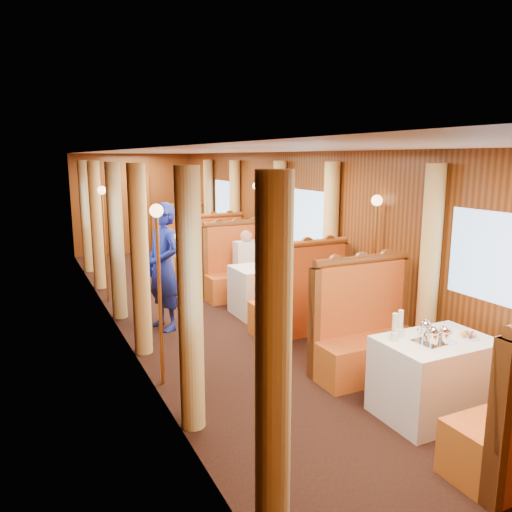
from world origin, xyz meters
TOP-DOWN VIEW (x-y plane):
  - floor at (0.00, 0.00)m, footprint 3.00×12.00m
  - ceiling at (0.00, 0.00)m, footprint 3.00×12.00m
  - wall_far at (0.00, 6.00)m, footprint 3.00×0.01m
  - wall_left at (-1.50, 0.00)m, footprint 0.01×12.00m
  - wall_right at (1.50, 0.00)m, footprint 0.01×12.00m
  - doorway_far at (0.00, 5.97)m, footprint 0.80×0.04m
  - table_near at (0.75, -3.50)m, footprint 1.05×0.72m
  - banquette_near_aft at (0.75, -2.49)m, footprint 1.30×0.55m
  - table_mid at (0.75, 0.00)m, footprint 1.05×0.72m
  - banquette_mid_fwd at (0.75, -1.01)m, footprint 1.30×0.55m
  - banquette_mid_aft at (0.75, 1.01)m, footprint 1.30×0.55m
  - table_far at (0.75, 3.50)m, footprint 1.05×0.72m
  - banquette_far_fwd at (0.75, 2.49)m, footprint 1.30×0.55m
  - banquette_far_aft at (0.75, 4.51)m, footprint 1.30×0.55m
  - tea_tray at (0.66, -3.54)m, footprint 0.36×0.28m
  - teapot_left at (0.59, -3.60)m, footprint 0.19×0.16m
  - teapot_right at (0.72, -3.61)m, footprint 0.16×0.12m
  - teapot_back at (0.67, -3.43)m, footprint 0.18×0.15m
  - fruit_plate at (1.04, -3.60)m, footprint 0.21×0.21m
  - cup_inboard at (0.36, -3.36)m, footprint 0.08×0.08m
  - cup_outboard at (0.47, -3.30)m, footprint 0.08×0.08m
  - rose_vase_mid at (0.74, -0.03)m, footprint 0.06×0.06m
  - rose_vase_far at (0.73, 3.53)m, footprint 0.06×0.06m
  - window_left_near at (-1.49, -3.50)m, footprint 0.01×1.20m
  - curtain_left_near_a at (-1.38, -4.28)m, footprint 0.22×0.22m
  - curtain_left_near_b at (-1.38, -2.72)m, footprint 0.22×0.22m
  - window_right_near at (1.49, -3.50)m, footprint 0.01×1.20m
  - curtain_right_near_b at (1.38, -2.72)m, footprint 0.22×0.22m
  - window_left_mid at (-1.49, 0.00)m, footprint 0.01×1.20m
  - curtain_left_mid_a at (-1.38, -0.78)m, footprint 0.22×0.22m
  - curtain_left_mid_b at (-1.38, 0.78)m, footprint 0.22×0.22m
  - window_right_mid at (1.49, 0.00)m, footprint 0.01×1.20m
  - curtain_right_mid_a at (1.38, -0.78)m, footprint 0.22×0.22m
  - curtain_right_mid_b at (1.38, 0.78)m, footprint 0.22×0.22m
  - window_left_far at (-1.49, 3.50)m, footprint 0.01×1.20m
  - curtain_left_far_a at (-1.38, 2.72)m, footprint 0.22×0.22m
  - curtain_left_far_b at (-1.38, 4.28)m, footprint 0.22×0.22m
  - window_right_far at (1.49, 3.50)m, footprint 0.01×1.20m
  - curtain_right_far_a at (1.38, 2.72)m, footprint 0.22×0.22m
  - curtain_right_far_b at (1.38, 4.28)m, footprint 0.22×0.22m
  - sconce_left_fore at (-1.40, -1.75)m, footprint 0.14×0.14m
  - sconce_right_fore at (1.40, -1.75)m, footprint 0.14×0.14m
  - sconce_left_aft at (-1.40, 1.75)m, footprint 0.14×0.14m
  - sconce_right_aft at (1.40, 1.75)m, footprint 0.14×0.14m
  - steward at (-0.89, -0.02)m, footprint 0.61×0.75m
  - passenger at (0.75, 0.75)m, footprint 0.40×0.44m

SIDE VIEW (x-z plane):
  - floor at x=0.00m, z-range -0.01..0.01m
  - table_near at x=0.75m, z-range 0.00..0.75m
  - table_mid at x=0.75m, z-range 0.00..0.75m
  - table_far at x=0.75m, z-range 0.00..0.75m
  - banquette_near_aft at x=0.75m, z-range -0.25..1.09m
  - banquette_mid_fwd at x=0.75m, z-range -0.25..1.09m
  - banquette_mid_aft at x=0.75m, z-range -0.25..1.09m
  - banquette_far_fwd at x=0.75m, z-range -0.25..1.09m
  - banquette_far_aft at x=0.75m, z-range -0.25..1.09m
  - passenger at x=0.75m, z-range 0.36..1.12m
  - tea_tray at x=0.66m, z-range 0.75..0.76m
  - fruit_plate at x=1.04m, z-range 0.74..0.80m
  - teapot_right at x=0.72m, z-range 0.75..0.88m
  - teapot_back at x=0.67m, z-range 0.75..0.88m
  - teapot_left at x=0.59m, z-range 0.75..0.89m
  - cup_inboard at x=0.36m, z-range 0.72..0.99m
  - cup_outboard at x=0.47m, z-range 0.72..0.99m
  - steward at x=-0.89m, z-range 0.00..1.80m
  - rose_vase_mid at x=0.74m, z-range 0.75..1.11m
  - rose_vase_far at x=0.73m, z-range 0.75..1.11m
  - doorway_far at x=0.00m, z-range 0.00..2.00m
  - curtain_left_near_a at x=-1.38m, z-range 0.00..2.35m
  - curtain_left_near_b at x=-1.38m, z-range 0.00..2.35m
  - curtain_right_near_b at x=1.38m, z-range 0.00..2.35m
  - curtain_left_mid_a at x=-1.38m, z-range 0.00..2.35m
  - curtain_left_mid_b at x=-1.38m, z-range 0.00..2.35m
  - curtain_right_mid_a at x=1.38m, z-range 0.00..2.35m
  - curtain_right_mid_b at x=1.38m, z-range 0.00..2.35m
  - curtain_left_far_a at x=-1.38m, z-range 0.00..2.35m
  - curtain_left_far_b at x=-1.38m, z-range 0.00..2.35m
  - curtain_right_far_a at x=1.38m, z-range 0.00..2.35m
  - curtain_right_far_b at x=1.38m, z-range 0.00..2.35m
  - wall_far at x=0.00m, z-range 0.00..2.50m
  - wall_left at x=-1.50m, z-range 0.00..2.50m
  - wall_right at x=1.50m, z-range 0.00..2.50m
  - sconce_left_fore at x=-1.40m, z-range 0.41..2.36m
  - sconce_right_fore at x=1.40m, z-range 0.41..2.36m
  - sconce_left_aft at x=-1.40m, z-range 0.41..2.36m
  - sconce_right_aft at x=1.40m, z-range 0.41..2.36m
  - window_left_near at x=-1.49m, z-range 1.00..1.90m
  - window_right_near at x=1.49m, z-range 1.00..1.90m
  - window_left_mid at x=-1.49m, z-range 1.00..1.90m
  - window_right_mid at x=1.49m, z-range 1.00..1.90m
  - window_left_far at x=-1.49m, z-range 1.00..1.90m
  - window_right_far at x=1.49m, z-range 1.00..1.90m
  - ceiling at x=0.00m, z-range 2.49..2.51m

